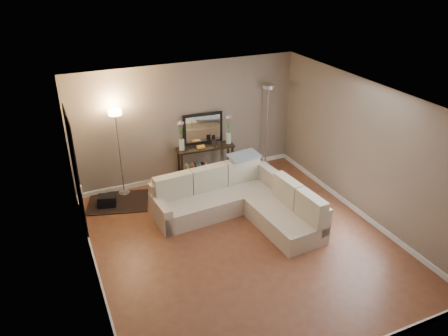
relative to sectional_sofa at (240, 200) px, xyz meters
name	(u,v)px	position (x,y,z in m)	size (l,w,h in m)	color
floor	(242,242)	(-0.34, -0.83, -0.33)	(5.00, 5.50, 0.01)	brown
ceiling	(245,101)	(-0.34, -0.83, 2.28)	(5.00, 5.50, 0.01)	white
wall_back	(187,122)	(-0.34, 1.93, 0.98)	(5.00, 0.02, 2.60)	gray
wall_front	(352,282)	(-0.34, -3.59, 0.98)	(5.00, 0.02, 2.60)	gray
wall_left	(86,210)	(-2.85, -0.83, 0.98)	(0.02, 5.50, 2.60)	gray
wall_right	(366,152)	(2.17, -0.83, 0.98)	(0.02, 5.50, 2.60)	gray
baseboard_back	(190,174)	(-0.34, 1.91, -0.27)	(5.00, 0.03, 0.10)	white
baseboard_left	(99,278)	(-2.82, -0.83, -0.27)	(0.03, 5.50, 0.10)	white
baseboard_right	(355,209)	(2.15, -0.83, -0.27)	(0.03, 5.50, 0.10)	white
doorway	(76,172)	(-2.82, 0.87, 0.78)	(0.02, 1.20, 2.20)	black
switch_plate	(81,189)	(-2.82, 0.02, 0.88)	(0.02, 0.08, 0.12)	white
sectional_sofa	(240,200)	(0.00, 0.00, 0.00)	(2.63, 2.42, 0.87)	beige
throw_blanket	(244,156)	(0.39, 0.63, 0.60)	(0.62, 0.36, 0.05)	gray
console_table	(202,161)	(-0.11, 1.68, 0.12)	(1.28, 0.42, 0.78)	black
leaning_mirror	(203,129)	(-0.02, 1.83, 0.82)	(0.89, 0.10, 0.70)	black
table_decor	(206,146)	(-0.04, 1.64, 0.50)	(0.54, 0.13, 0.13)	gold
flower_vase_left	(181,138)	(-0.56, 1.71, 0.75)	(0.15, 0.12, 0.66)	silver
flower_vase_right	(228,131)	(0.50, 1.64, 0.75)	(0.15, 0.12, 0.66)	silver
floor_lamp_lit	(118,137)	(-1.88, 1.72, 0.98)	(0.32, 0.32, 1.85)	silver
floor_lamp_unlit	(268,110)	(1.51, 1.73, 1.08)	(0.32, 0.32, 1.98)	silver
charcoal_rug	(118,202)	(-2.08, 1.41, -0.31)	(1.21, 0.90, 0.02)	black
black_bag	(107,200)	(-2.30, 1.37, -0.20)	(0.34, 0.24, 0.22)	black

